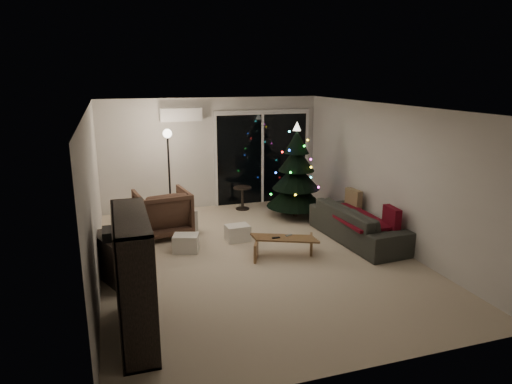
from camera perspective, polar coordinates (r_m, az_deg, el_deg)
room at (r=8.99m, az=-0.18°, el=1.77°), size 6.50×7.51×2.60m
bookshelf at (r=5.48m, az=-16.95°, el=-10.43°), size 0.53×1.52×1.49m
media_cabinet at (r=7.16m, az=-17.04°, el=-8.01°), size 0.79×1.14×0.67m
stereo at (r=7.02m, az=-17.29°, el=-4.96°), size 0.34×0.40×0.14m
armchair at (r=8.85m, az=-11.59°, el=-2.56°), size 1.08×1.10×0.89m
ottoman at (r=9.12m, az=-9.24°, el=-3.49°), size 0.59×0.59×0.42m
cardboard_box_a at (r=8.06m, az=-8.74°, el=-6.34°), size 0.51×0.44×0.31m
cardboard_box_b at (r=8.49m, az=-2.33°, el=-5.12°), size 0.44×0.34×0.30m
side_table at (r=10.40m, az=-1.71°, el=-0.76°), size 0.52×0.52×0.52m
floor_lamp at (r=9.47m, az=-10.76°, el=1.73°), size 0.30×0.30×1.89m
sofa at (r=8.65m, az=12.69°, el=-3.87°), size 1.01×2.27×0.65m
sofa_throw at (r=8.56m, az=12.16°, el=-3.03°), size 0.69×1.59×0.05m
cushion_a at (r=9.23m, az=12.09°, el=-0.98°), size 0.16×0.43×0.43m
cushion_b at (r=8.18m, az=16.59°, el=-3.27°), size 0.16×0.43×0.43m
coffee_table at (r=7.78m, az=3.54°, el=-6.83°), size 1.12×0.77×0.34m
remote_a at (r=7.67m, az=2.52°, el=-5.73°), size 0.13×0.04×0.02m
remote_b at (r=7.80m, az=4.12°, el=-5.40°), size 0.13×0.08×0.02m
christmas_tree at (r=9.75m, az=5.04°, el=2.72°), size 1.31×1.31×2.03m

